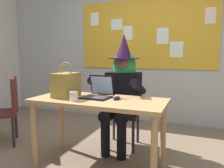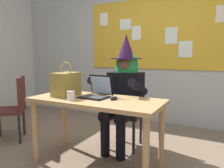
# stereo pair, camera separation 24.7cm
# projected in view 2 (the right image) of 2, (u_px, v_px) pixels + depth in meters

# --- Properties ---
(wall_back_bulletin) EXTENTS (5.89, 2.04, 2.61)m
(wall_back_bulletin) POSITION_uv_depth(u_px,v_px,m) (154.00, 47.00, 3.83)
(wall_back_bulletin) COLOR #B2B2AD
(wall_back_bulletin) RESTS_ON ground
(desk_main) EXTENTS (1.40, 0.63, 0.74)m
(desk_main) POSITION_uv_depth(u_px,v_px,m) (96.00, 108.00, 2.31)
(desk_main) COLOR tan
(desk_main) RESTS_ON ground
(chair_at_desk) EXTENTS (0.46, 0.46, 0.90)m
(chair_at_desk) POSITION_uv_depth(u_px,v_px,m) (127.00, 107.00, 2.89)
(chair_at_desk) COLOR black
(chair_at_desk) RESTS_ON ground
(person_costumed) EXTENTS (0.60, 0.66, 1.45)m
(person_costumed) POSITION_uv_depth(u_px,v_px,m) (124.00, 87.00, 2.74)
(person_costumed) COLOR black
(person_costumed) RESTS_ON ground
(laptop) EXTENTS (0.31, 0.30, 0.24)m
(laptop) POSITION_uv_depth(u_px,v_px,m) (97.00, 92.00, 2.37)
(laptop) COLOR black
(laptop) RESTS_ON desk_main
(computer_mouse) EXTENTS (0.08, 0.11, 0.03)m
(computer_mouse) POSITION_uv_depth(u_px,v_px,m) (114.00, 98.00, 2.23)
(computer_mouse) COLOR black
(computer_mouse) RESTS_ON desk_main
(handbag) EXTENTS (0.20, 0.30, 0.38)m
(handbag) POSITION_uv_depth(u_px,v_px,m) (66.00, 84.00, 2.44)
(handbag) COLOR olive
(handbag) RESTS_ON desk_main
(coffee_mug) EXTENTS (0.08, 0.08, 0.09)m
(coffee_mug) POSITION_uv_depth(u_px,v_px,m) (71.00, 96.00, 2.20)
(coffee_mug) COLOR silver
(coffee_mug) RESTS_ON desk_main
(chair_spare_by_window) EXTENTS (0.59, 0.59, 0.89)m
(chair_spare_by_window) POSITION_uv_depth(u_px,v_px,m) (14.00, 105.00, 3.05)
(chair_spare_by_window) COLOR #4C1E19
(chair_spare_by_window) RESTS_ON ground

